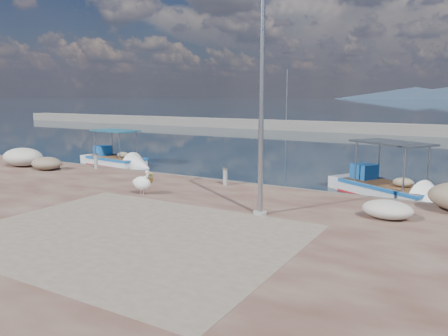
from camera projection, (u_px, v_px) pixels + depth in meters
ground at (169, 220)px, 15.18m from camera, size 1400.00×1400.00×0.00m
quay at (10, 273)px, 10.03m from camera, size 44.00×22.00×0.50m
quay_patch at (131, 234)px, 12.05m from camera, size 9.00×7.00×0.01m
breakwater at (385, 129)px, 49.18m from camera, size 120.00×2.20×7.50m
boat_left at (116, 162)px, 27.20m from camera, size 5.48×2.37×2.55m
boat_right at (388, 192)px, 18.66m from camera, size 5.91×4.60×2.77m
pelican at (142, 183)px, 16.79m from camera, size 1.01×0.48×0.99m
lamp_post at (262, 111)px, 13.55m from camera, size 0.44×0.96×7.00m
bollard_near at (225, 176)px, 18.64m from camera, size 0.25×0.25×0.76m
bollard_far at (96, 160)px, 22.89m from camera, size 0.26×0.26×0.80m
potted_plant at (150, 177)px, 19.12m from camera, size 0.46×0.41×0.48m
net_pile_d at (387, 209)px, 13.56m from camera, size 1.54×1.15×0.58m
net_pile_a at (23, 157)px, 23.69m from camera, size 2.40×1.75×0.98m
net_pile_b at (46, 163)px, 22.52m from camera, size 1.69×1.32×0.66m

